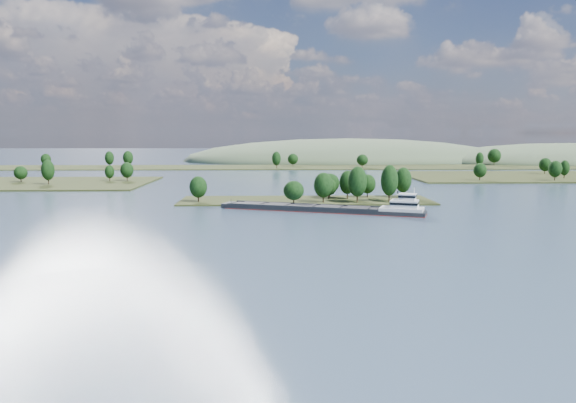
{
  "coord_description": "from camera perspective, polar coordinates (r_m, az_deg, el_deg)",
  "views": [
    {
      "loc": [
        -13.22,
        -42.73,
        27.14
      ],
      "look_at": [
        -8.48,
        130.0,
        6.0
      ],
      "focal_mm": 35.0,
      "sensor_mm": 36.0,
      "label": 1
    }
  ],
  "objects": [
    {
      "name": "hill_east",
      "position": [
        581.62,
        26.51,
        3.57
      ],
      "size": [
        260.0,
        140.0,
        36.0
      ],
      "primitive_type": "ellipsoid",
      "color": "#475A3E",
      "rests_on": "ground"
    },
    {
      "name": "back_shoreline",
      "position": [
        443.98,
        1.41,
        3.57
      ],
      "size": [
        900.0,
        60.0,
        15.51
      ],
      "color": "#262E14",
      "rests_on": "ground"
    },
    {
      "name": "cargo_barge",
      "position": [
        194.81,
        4.77,
        -0.69
      ],
      "size": [
        70.88,
        32.72,
        9.78
      ],
      "color": "black",
      "rests_on": "ground"
    },
    {
      "name": "hill_west",
      "position": [
        548.32,
        6.12,
        4.1
      ],
      "size": [
        320.0,
        160.0,
        44.0
      ],
      "primitive_type": "ellipsoid",
      "color": "#475A3E",
      "rests_on": "ground"
    },
    {
      "name": "tree_island",
      "position": [
        223.87,
        3.72,
        1.05
      ],
      "size": [
        100.0,
        32.52,
        15.58
      ],
      "color": "#262E14",
      "rests_on": "ground"
    },
    {
      "name": "ground",
      "position": [
        165.5,
        3.04,
        -2.47
      ],
      "size": [
        1800.0,
        1800.0,
        0.0
      ],
      "primitive_type": "plane",
      "color": "#3A4F64",
      "rests_on": "ground"
    }
  ]
}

